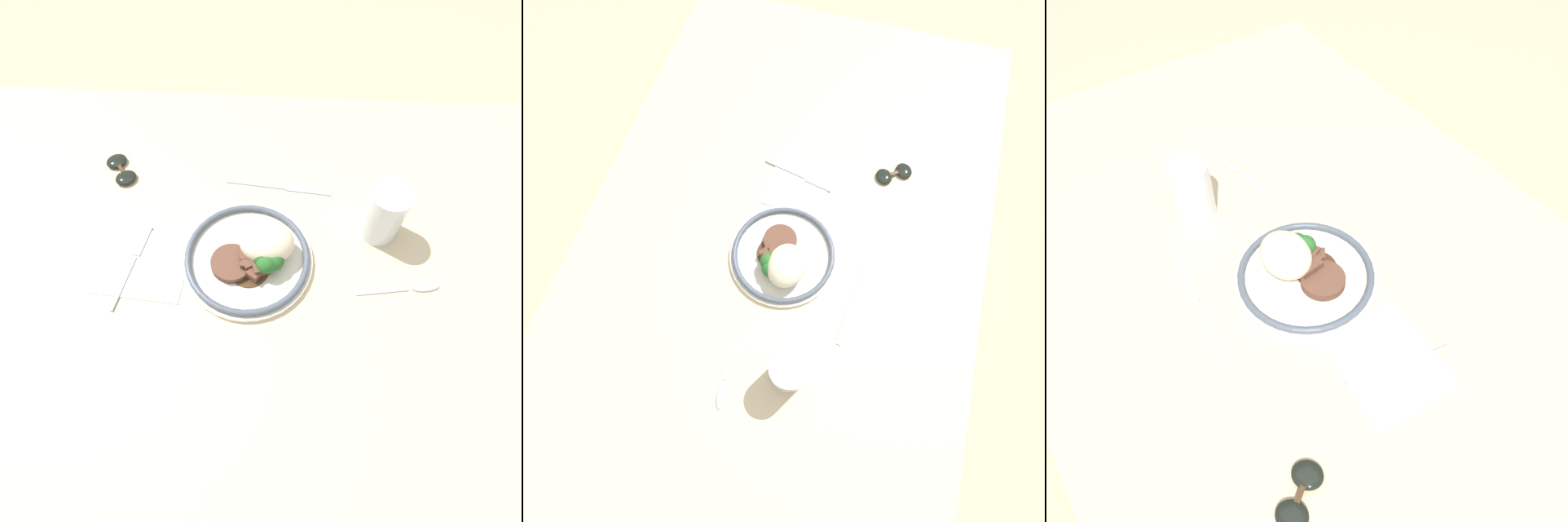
% 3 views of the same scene
% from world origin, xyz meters
% --- Properties ---
extents(ground_plane, '(8.00, 8.00, 0.00)m').
position_xyz_m(ground_plane, '(0.00, 0.00, 0.00)').
color(ground_plane, tan).
extents(dining_table, '(1.52, 0.92, 0.03)m').
position_xyz_m(dining_table, '(0.00, 0.00, 0.02)').
color(dining_table, beige).
rests_on(dining_table, ground).
extents(napkin, '(0.18, 0.16, 0.00)m').
position_xyz_m(napkin, '(-0.19, -0.00, 0.03)').
color(napkin, silver).
rests_on(napkin, dining_table).
extents(plate, '(0.24, 0.24, 0.07)m').
position_xyz_m(plate, '(0.02, 0.02, 0.05)').
color(plate, silver).
rests_on(plate, dining_table).
extents(juice_glass, '(0.07, 0.07, 0.11)m').
position_xyz_m(juice_glass, '(0.25, 0.10, 0.08)').
color(juice_glass, yellow).
rests_on(juice_glass, dining_table).
extents(fork, '(0.05, 0.18, 0.00)m').
position_xyz_m(fork, '(-0.20, 0.01, 0.04)').
color(fork, '#ADADB2').
rests_on(fork, napkin).
extents(knife, '(0.22, 0.03, 0.00)m').
position_xyz_m(knife, '(0.06, 0.19, 0.03)').
color(knife, '#ADADB2').
rests_on(knife, dining_table).
extents(spoon, '(0.15, 0.04, 0.01)m').
position_xyz_m(spoon, '(0.31, -0.02, 0.03)').
color(spoon, '#ADADB2').
rests_on(spoon, dining_table).
extents(sunglasses, '(0.09, 0.10, 0.01)m').
position_xyz_m(sunglasses, '(-0.27, 0.21, 0.04)').
color(sunglasses, black).
rests_on(sunglasses, dining_table).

